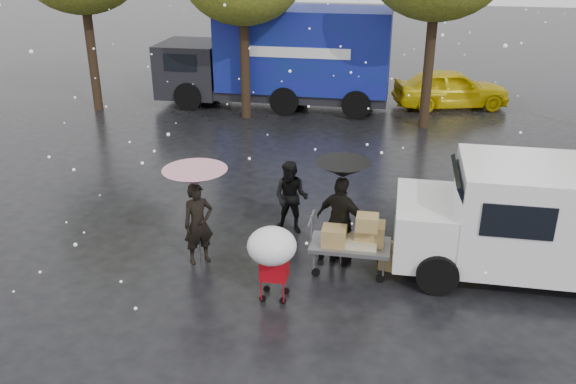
% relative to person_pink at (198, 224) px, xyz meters
% --- Properties ---
extents(ground, '(90.00, 90.00, 0.00)m').
position_rel_person_pink_xyz_m(ground, '(1.97, -0.22, -0.82)').
color(ground, black).
rests_on(ground, ground).
extents(person_pink, '(0.71, 0.68, 1.64)m').
position_rel_person_pink_xyz_m(person_pink, '(0.00, 0.00, 0.00)').
color(person_pink, black).
rests_on(person_pink, ground).
extents(person_middle, '(0.85, 0.71, 1.59)m').
position_rel_person_pink_xyz_m(person_middle, '(1.53, 1.60, -0.02)').
color(person_middle, black).
rests_on(person_middle, ground).
extents(person_black, '(1.14, 0.83, 1.79)m').
position_rel_person_pink_xyz_m(person_black, '(2.71, 0.45, 0.08)').
color(person_black, black).
rests_on(person_black, ground).
extents(umbrella_pink, '(1.22, 1.22, 1.94)m').
position_rel_person_pink_xyz_m(umbrella_pink, '(0.00, 0.00, 0.97)').
color(umbrella_pink, '#4C4C4C').
rests_on(umbrella_pink, ground).
extents(umbrella_black, '(1.04, 1.04, 2.11)m').
position_rel_person_pink_xyz_m(umbrella_black, '(2.71, 0.45, 1.14)').
color(umbrella_black, '#4C4C4C').
rests_on(umbrella_black, ground).
extents(vendor_cart, '(1.52, 0.80, 1.27)m').
position_rel_person_pink_xyz_m(vendor_cart, '(3.00, 0.16, -0.09)').
color(vendor_cart, slate).
rests_on(vendor_cart, ground).
extents(shopping_cart, '(0.84, 0.84, 1.46)m').
position_rel_person_pink_xyz_m(shopping_cart, '(1.70, -1.17, 0.25)').
color(shopping_cart, '#BB0A15').
rests_on(shopping_cart, ground).
extents(white_van, '(4.91, 2.18, 2.20)m').
position_rel_person_pink_xyz_m(white_van, '(6.34, 0.65, 0.34)').
color(white_van, white).
rests_on(white_van, ground).
extents(blue_truck, '(8.30, 2.60, 3.50)m').
position_rel_person_pink_xyz_m(blue_truck, '(-0.62, 11.45, 0.94)').
color(blue_truck, navy).
rests_on(blue_truck, ground).
extents(box_ground_near, '(0.59, 0.51, 0.47)m').
position_rel_person_pink_xyz_m(box_ground_near, '(3.76, 0.44, -0.58)').
color(box_ground_near, olive).
rests_on(box_ground_near, ground).
extents(box_ground_far, '(0.52, 0.42, 0.39)m').
position_rel_person_pink_xyz_m(box_ground_far, '(5.07, 0.35, -0.62)').
color(box_ground_far, olive).
rests_on(box_ground_far, ground).
extents(yellow_taxi, '(4.39, 2.69, 1.40)m').
position_rel_person_pink_xyz_m(yellow_taxi, '(5.46, 12.41, -0.12)').
color(yellow_taxi, yellow).
rests_on(yellow_taxi, ground).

